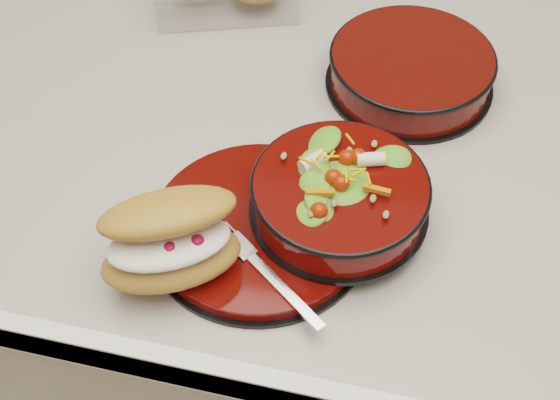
% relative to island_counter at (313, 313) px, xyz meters
% --- Properties ---
extents(island_counter, '(1.24, 0.74, 0.90)m').
position_rel_island_counter_xyz_m(island_counter, '(0.00, 0.00, 0.00)').
color(island_counter, silver).
rests_on(island_counter, ground).
extents(dinner_plate, '(0.26, 0.26, 0.02)m').
position_rel_island_counter_xyz_m(dinner_plate, '(-0.04, -0.18, 0.46)').
color(dinner_plate, black).
rests_on(dinner_plate, island_counter).
extents(salad_bowl, '(0.20, 0.20, 0.09)m').
position_rel_island_counter_xyz_m(salad_bowl, '(0.05, -0.15, 0.50)').
color(salad_bowl, black).
rests_on(salad_bowl, dinner_plate).
extents(croissant, '(0.17, 0.16, 0.09)m').
position_rel_island_counter_xyz_m(croissant, '(-0.11, -0.26, 0.51)').
color(croissant, '#C77B3C').
rests_on(croissant, dinner_plate).
extents(fork, '(0.13, 0.11, 0.00)m').
position_rel_island_counter_xyz_m(fork, '(-0.01, -0.25, 0.47)').
color(fork, silver).
rests_on(fork, dinner_plate).
extents(extra_bowl, '(0.23, 0.23, 0.05)m').
position_rel_island_counter_xyz_m(extra_bowl, '(0.10, 0.11, 0.48)').
color(extra_bowl, black).
rests_on(extra_bowl, island_counter).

